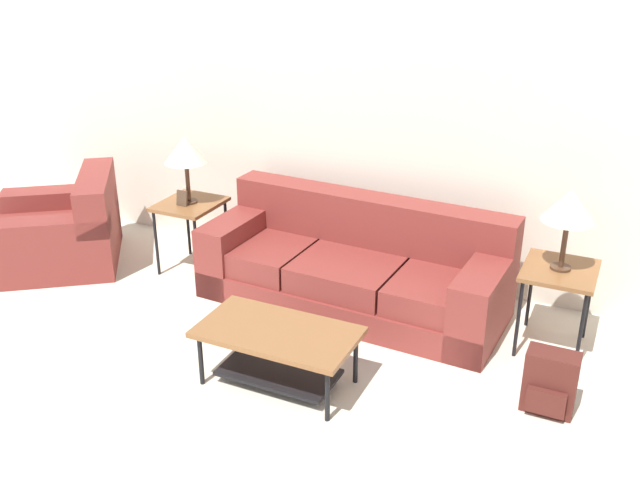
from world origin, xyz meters
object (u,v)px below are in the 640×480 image
side_table_left (190,210)px  backpack (550,383)px  table_lamp_left (185,151)px  couch (355,269)px  side_table_right (559,277)px  table_lamp_right (570,206)px  armchair (62,233)px  coffee_table (278,344)px

side_table_left → backpack: (3.15, -0.77, -0.35)m
table_lamp_left → side_table_left: bearing=-82.9°
couch → backpack: couch is taller
side_table_right → table_lamp_right: 0.52m
armchair → side_table_right: armchair is taller
side_table_left → table_lamp_right: (3.05, 0.00, 0.52)m
coffee_table → table_lamp_right: bearing=38.3°
couch → coffee_table: bearing=-91.2°
table_lamp_right → couch: bearing=179.7°
coffee_table → table_lamp_left: table_lamp_left is taller
table_lamp_right → backpack: table_lamp_right is taller
table_lamp_right → armchair: bearing=-174.8°
couch → side_table_left: (-1.53, -0.01, 0.26)m
armchair → coffee_table: (2.62, -0.84, 0.02)m
couch → backpack: 1.80m
armchair → backpack: size_ratio=3.51×
backpack → table_lamp_left: bearing=166.2°
armchair → coffee_table: armchair is taller
armchair → table_lamp_right: table_lamp_right is taller
table_lamp_right → backpack: bearing=-82.6°
side_table_right → side_table_left: bearing=180.0°
armchair → couch: bearing=8.4°
coffee_table → backpack: bearing=15.3°
table_lamp_left → backpack: 3.35m
side_table_left → couch: bearing=0.3°
coffee_table → side_table_right: (1.55, 1.22, 0.25)m
side_table_right → table_lamp_right: size_ratio=1.07×
side_table_left → table_lamp_right: size_ratio=1.07×
armchair → table_lamp_left: (1.12, 0.38, 0.79)m
couch → backpack: size_ratio=5.92×
couch → table_lamp_right: 1.71m
couch → table_lamp_right: table_lamp_right is taller
backpack → side_table_right: bearing=97.4°
armchair → backpack: (4.26, -0.39, -0.08)m
side_table_left → side_table_right: size_ratio=1.00×
side_table_right → table_lamp_left: 3.09m
coffee_table → backpack: (1.64, 0.45, -0.10)m
coffee_table → table_lamp_right: 2.12m
backpack → couch: bearing=154.3°
couch → side_table_left: size_ratio=3.90×
side_table_left → side_table_right: 3.05m
armchair → table_lamp_left: bearing=18.7°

